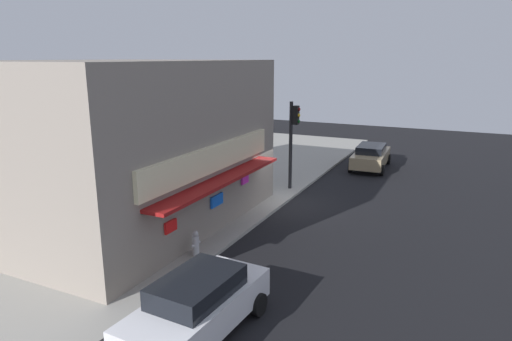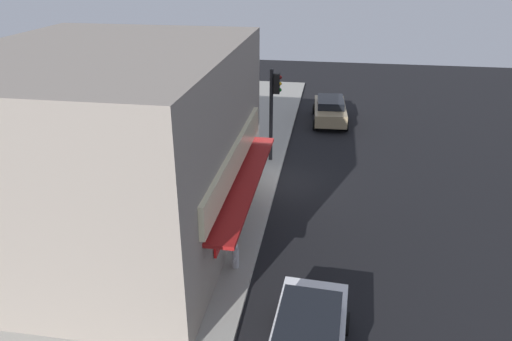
# 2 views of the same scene
# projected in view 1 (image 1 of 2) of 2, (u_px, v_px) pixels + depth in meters

# --- Properties ---
(ground_plane) EXTENTS (55.61, 55.61, 0.00)m
(ground_plane) POSITION_uv_depth(u_px,v_px,m) (284.00, 205.00, 21.45)
(ground_plane) COLOR black
(sidewalk) EXTENTS (37.08, 10.70, 0.13)m
(sidewalk) POSITION_uv_depth(u_px,v_px,m) (190.00, 190.00, 23.68)
(sidewalk) COLOR gray
(sidewalk) RESTS_ON ground_plane
(corner_building) EXTENTS (11.60, 9.79, 6.62)m
(corner_building) POSITION_uv_depth(u_px,v_px,m) (120.00, 142.00, 18.69)
(corner_building) COLOR gray
(corner_building) RESTS_ON sidewalk
(traffic_light) EXTENTS (0.32, 0.58, 4.56)m
(traffic_light) POSITION_uv_depth(u_px,v_px,m) (293.00, 133.00, 23.06)
(traffic_light) COLOR black
(traffic_light) RESTS_ON sidewalk
(fire_hydrant) EXTENTS (0.48, 0.24, 0.89)m
(fire_hydrant) POSITION_uv_depth(u_px,v_px,m) (196.00, 243.00, 15.69)
(fire_hydrant) COLOR #B2B2B7
(fire_hydrant) RESTS_ON sidewalk
(trash_can) EXTENTS (0.51, 0.51, 0.84)m
(trash_can) POSITION_uv_depth(u_px,v_px,m) (201.00, 209.00, 19.22)
(trash_can) COLOR #2D2D2D
(trash_can) RESTS_ON sidewalk
(pedestrian) EXTENTS (0.44, 0.61, 1.75)m
(pedestrian) POSITION_uv_depth(u_px,v_px,m) (187.00, 207.00, 17.77)
(pedestrian) COLOR black
(pedestrian) RESTS_ON sidewalk
(potted_plant_by_doorway) EXTENTS (0.71, 0.71, 1.02)m
(potted_plant_by_doorway) POSITION_uv_depth(u_px,v_px,m) (226.00, 194.00, 20.78)
(potted_plant_by_doorway) COLOR brown
(potted_plant_by_doorway) RESTS_ON sidewalk
(potted_plant_by_window) EXTENTS (0.71, 0.71, 1.04)m
(potted_plant_by_window) POSITION_uv_depth(u_px,v_px,m) (169.00, 234.00, 16.07)
(potted_plant_by_window) COLOR brown
(potted_plant_by_window) RESTS_ON sidewalk
(parked_car_tan) EXTENTS (4.66, 2.28, 1.50)m
(parked_car_tan) POSITION_uv_depth(u_px,v_px,m) (371.00, 156.00, 28.47)
(parked_car_tan) COLOR #9E8966
(parked_car_tan) RESTS_ON ground_plane
(parked_car_white) EXTENTS (4.52, 2.20, 1.64)m
(parked_car_white) POSITION_uv_depth(u_px,v_px,m) (198.00, 306.00, 11.23)
(parked_car_white) COLOR silver
(parked_car_white) RESTS_ON ground_plane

